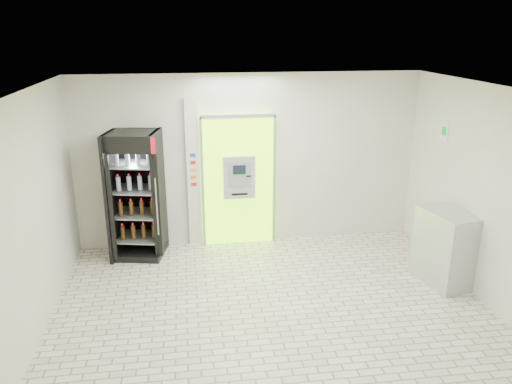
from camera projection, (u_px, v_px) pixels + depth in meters
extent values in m
plane|color=beige|center=(273.00, 311.00, 6.85)|extent=(6.00, 6.00, 0.00)
plane|color=silver|center=(249.00, 160.00, 8.73)|extent=(6.00, 0.00, 6.00)
plane|color=silver|center=(329.00, 315.00, 4.03)|extent=(6.00, 0.00, 6.00)
plane|color=silver|center=(28.00, 221.00, 5.98)|extent=(0.00, 5.00, 5.00)
plane|color=silver|center=(491.00, 198.00, 6.78)|extent=(0.00, 5.00, 5.00)
plane|color=white|center=(276.00, 91.00, 5.91)|extent=(6.00, 6.00, 0.00)
cube|color=#99FF10|center=(238.00, 181.00, 8.75)|extent=(1.20, 0.12, 2.30)
cube|color=gray|center=(238.00, 116.00, 8.32)|extent=(1.28, 0.04, 0.06)
cube|color=gray|center=(203.00, 184.00, 8.59)|extent=(0.04, 0.04, 2.30)
cube|color=gray|center=(274.00, 180.00, 8.76)|extent=(0.04, 0.04, 2.30)
cube|color=black|center=(245.00, 216.00, 8.91)|extent=(0.62, 0.01, 0.67)
cube|color=black|center=(218.00, 135.00, 8.39)|extent=(0.22, 0.01, 0.18)
cube|color=#B3B6BB|center=(239.00, 177.00, 8.61)|extent=(0.55, 0.12, 0.75)
cube|color=black|center=(239.00, 170.00, 8.50)|extent=(0.22, 0.01, 0.16)
cube|color=gray|center=(240.00, 185.00, 8.59)|extent=(0.16, 0.01, 0.12)
cube|color=black|center=(249.00, 176.00, 8.56)|extent=(0.09, 0.01, 0.02)
cube|color=black|center=(240.00, 194.00, 8.64)|extent=(0.28, 0.01, 0.03)
cube|color=silver|center=(193.00, 174.00, 8.61)|extent=(0.22, 0.10, 2.60)
cube|color=#193FB2|center=(193.00, 155.00, 8.45)|extent=(0.09, 0.01, 0.06)
cube|color=red|center=(193.00, 163.00, 8.49)|extent=(0.09, 0.01, 0.06)
cube|color=yellow|center=(193.00, 170.00, 8.53)|extent=(0.09, 0.01, 0.06)
cube|color=orange|center=(194.00, 177.00, 8.57)|extent=(0.09, 0.01, 0.06)
cube|color=red|center=(194.00, 184.00, 8.61)|extent=(0.09, 0.01, 0.06)
cube|color=black|center=(136.00, 195.00, 8.25)|extent=(0.93, 0.87, 2.13)
cube|color=black|center=(138.00, 189.00, 8.57)|extent=(0.79, 0.21, 2.13)
cube|color=red|center=(130.00, 145.00, 7.62)|extent=(0.77, 0.16, 0.25)
cube|color=white|center=(130.00, 146.00, 7.62)|extent=(0.44, 0.09, 0.07)
cube|color=black|center=(141.00, 251.00, 8.57)|extent=(0.93, 0.87, 0.11)
cylinder|color=gray|center=(157.00, 207.00, 7.97)|extent=(0.03, 0.03, 0.96)
cube|color=gray|center=(140.00, 237.00, 8.49)|extent=(0.78, 0.74, 0.02)
cube|color=gray|center=(138.00, 213.00, 8.35)|extent=(0.78, 0.74, 0.02)
cube|color=gray|center=(136.00, 189.00, 8.22)|extent=(0.78, 0.74, 0.02)
cube|color=gray|center=(134.00, 164.00, 8.09)|extent=(0.78, 0.74, 0.02)
cube|color=#B3B6BB|center=(446.00, 248.00, 7.47)|extent=(0.74, 0.96, 1.14)
cube|color=gray|center=(428.00, 245.00, 7.41)|extent=(0.18, 0.82, 0.01)
cube|color=white|center=(445.00, 133.00, 7.90)|extent=(0.02, 0.22, 0.26)
cube|color=#0D9732|center=(444.00, 131.00, 7.89)|extent=(0.00, 0.14, 0.14)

